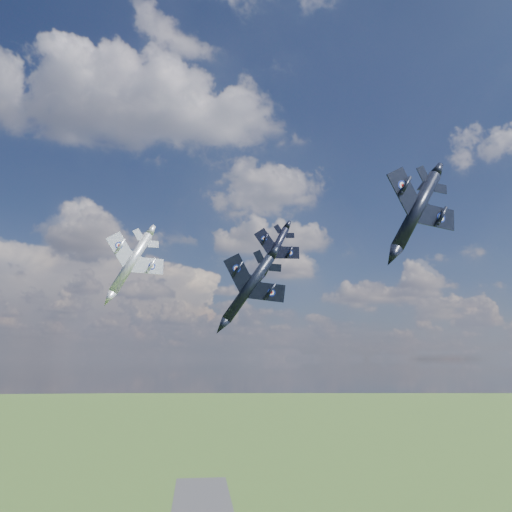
{
  "coord_description": "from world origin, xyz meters",
  "views": [
    {
      "loc": [
        -4.37,
        -57.48,
        66.82
      ],
      "look_at": [
        4.38,
        17.08,
        82.38
      ],
      "focal_mm": 35.0,
      "sensor_mm": 36.0,
      "label": 1
    }
  ],
  "objects": [
    {
      "name": "jet_lead_navy",
      "position": [
        3.47,
        18.98,
        77.66
      ],
      "size": [
        13.49,
        17.73,
        9.57
      ],
      "primitive_type": null,
      "rotation": [
        0.0,
        0.61,
        -0.12
      ],
      "color": "black"
    },
    {
      "name": "jet_left_silver",
      "position": [
        -15.53,
        25.66,
        82.5
      ],
      "size": [
        16.4,
        19.01,
        8.32
      ],
      "primitive_type": null,
      "rotation": [
        0.0,
        0.49,
        0.34
      ],
      "color": "#A9ACB4"
    },
    {
      "name": "jet_right_navy",
      "position": [
        20.67,
        -4.36,
        83.76
      ],
      "size": [
        14.48,
        17.74,
        8.75
      ],
      "primitive_type": null,
      "rotation": [
        0.0,
        0.57,
        0.24
      ],
      "color": "black"
    },
    {
      "name": "jet_high_navy",
      "position": [
        8.93,
        28.03,
        85.59
      ],
      "size": [
        10.23,
        13.63,
        6.77
      ],
      "primitive_type": null,
      "rotation": [
        0.0,
        0.47,
        0.04
      ],
      "color": "black"
    }
  ]
}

